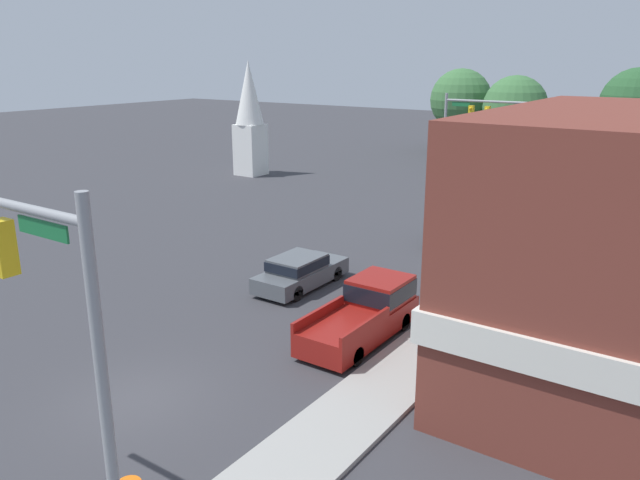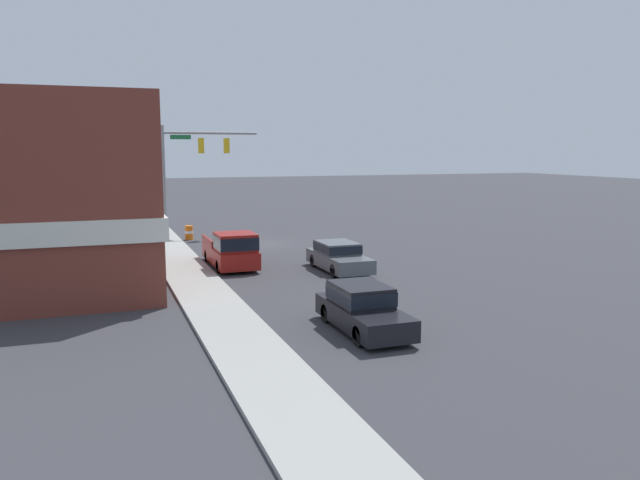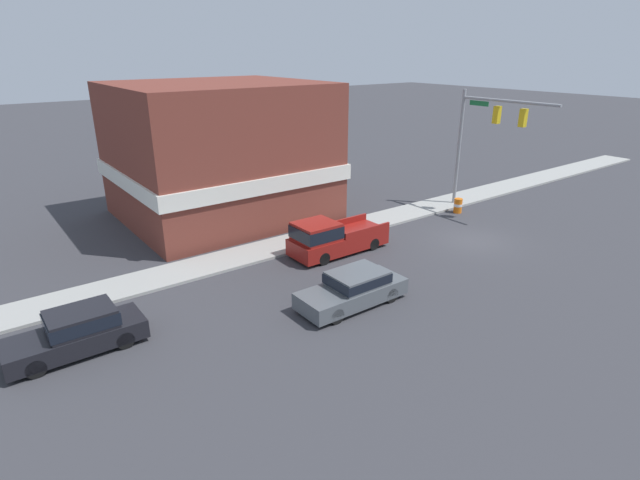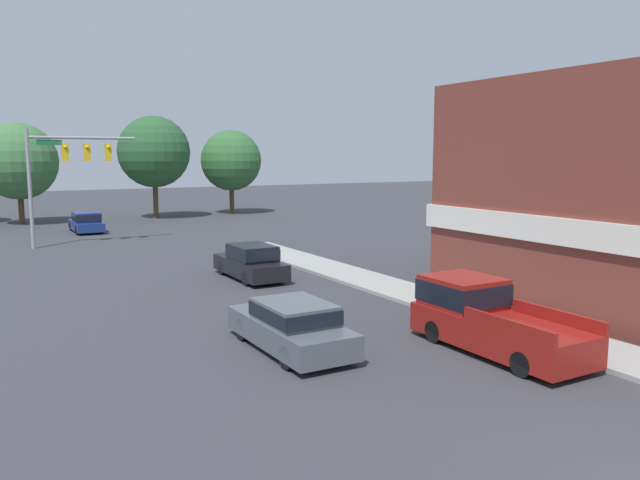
# 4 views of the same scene
# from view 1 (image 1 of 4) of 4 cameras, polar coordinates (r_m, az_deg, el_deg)

# --- Properties ---
(ground_plane) EXTENTS (200.00, 200.00, 0.00)m
(ground_plane) POSITION_cam_1_polar(r_m,az_deg,el_deg) (19.75, -16.24, -13.77)
(ground_plane) COLOR #38383D
(sidewalk_curb) EXTENTS (2.40, 60.00, 0.14)m
(sidewalk_curb) POSITION_cam_1_polar(r_m,az_deg,el_deg) (16.28, -2.52, -19.92)
(sidewalk_curb) COLOR #9E9E99
(sidewalk_curb) RESTS_ON ground
(near_signal_assembly) EXTENTS (6.65, 0.49, 7.71)m
(near_signal_assembly) POSITION_cam_1_polar(r_m,az_deg,el_deg) (12.51, -25.09, -4.72)
(near_signal_assembly) COLOR gray
(near_signal_assembly) RESTS_ON ground
(far_signal_assembly) EXTENTS (6.30, 0.49, 7.06)m
(far_signal_assembly) POSITION_cam_1_polar(r_m,az_deg,el_deg) (49.15, 13.66, 10.62)
(far_signal_assembly) COLOR gray
(far_signal_assembly) RESTS_ON ground
(car_lead) EXTENTS (1.89, 4.82, 1.44)m
(car_lead) POSITION_cam_1_polar(r_m,az_deg,el_deg) (27.21, -1.84, -2.82)
(car_lead) COLOR black
(car_lead) RESTS_ON ground
(car_distant) EXTENTS (1.84, 4.49, 1.46)m
(car_distant) POSITION_cam_1_polar(r_m,az_deg,el_deg) (55.42, 17.90, 6.31)
(car_distant) COLOR black
(car_distant) RESTS_ON ground
(car_oncoming) EXTENTS (1.78, 4.65, 1.56)m
(car_oncoming) POSITION_cam_1_polar(r_m,az_deg,el_deg) (34.26, 12.60, 0.93)
(car_oncoming) COLOR black
(car_oncoming) RESTS_ON ground
(pickup_truck_parked) EXTENTS (2.00, 5.41, 1.93)m
(pickup_truck_parked) POSITION_cam_1_polar(r_m,az_deg,el_deg) (22.61, 4.35, -6.46)
(pickup_truck_parked) COLOR black
(pickup_truck_parked) RESTS_ON ground
(church_steeple) EXTENTS (2.38, 2.38, 9.48)m
(church_steeple) POSITION_cam_1_polar(r_m,az_deg,el_deg) (53.52, -6.46, 11.21)
(church_steeple) COLOR white
(church_steeple) RESTS_ON ground
(backdrop_tree_left_far) EXTENTS (6.28, 6.28, 8.61)m
(backdrop_tree_left_far) POSITION_cam_1_polar(r_m,az_deg,el_deg) (67.82, 12.75, 12.41)
(backdrop_tree_left_far) COLOR #4C3823
(backdrop_tree_left_far) RESTS_ON ground
(backdrop_tree_left_mid) EXTENTS (6.11, 6.11, 8.09)m
(backdrop_tree_left_mid) POSITION_cam_1_polar(r_m,az_deg,el_deg) (63.84, 17.39, 11.46)
(backdrop_tree_left_mid) COLOR #4C3823
(backdrop_tree_left_mid) RESTS_ON ground
(backdrop_tree_center) EXTENTS (6.21, 6.21, 8.92)m
(backdrop_tree_center) POSITION_cam_1_polar(r_m,az_deg,el_deg) (60.70, 27.01, 10.97)
(backdrop_tree_center) COLOR #4C3823
(backdrop_tree_center) RESTS_ON ground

